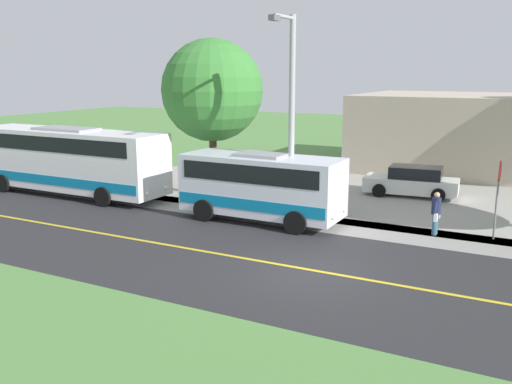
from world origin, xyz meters
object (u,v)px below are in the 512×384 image
(transit_bus_rear, at_px, (68,158))
(street_light_pole, at_px, (290,111))
(pedestrian_with_bags, at_px, (436,212))
(parked_car_near, at_px, (412,182))
(tree_curbside, at_px, (212,91))
(stop_sign, at_px, (498,186))
(shuttle_bus_front, at_px, (262,184))

(transit_bus_rear, xyz_separation_m, street_light_pole, (-0.34, 11.72, 2.63))
(pedestrian_with_bags, height_order, parked_car_near, pedestrian_with_bags)
(pedestrian_with_bags, distance_m, street_light_pole, 6.67)
(transit_bus_rear, bearing_deg, tree_curbside, 113.59)
(street_light_pole, bearing_deg, stop_sign, 99.17)
(shuttle_bus_front, height_order, stop_sign, stop_sign)
(street_light_pole, bearing_deg, parked_car_near, 155.34)
(transit_bus_rear, relative_size, tree_curbside, 1.44)
(parked_car_near, bearing_deg, stop_sign, 35.79)
(stop_sign, bearing_deg, shuttle_bus_front, -79.15)
(transit_bus_rear, distance_m, pedestrian_with_bags, 17.36)
(transit_bus_rear, xyz_separation_m, stop_sign, (-1.56, 19.29, 0.17))
(shuttle_bus_front, height_order, transit_bus_rear, transit_bus_rear)
(stop_sign, height_order, parked_car_near, stop_sign)
(stop_sign, distance_m, street_light_pole, 8.06)
(shuttle_bus_front, height_order, parked_car_near, shuttle_bus_front)
(street_light_pole, height_order, tree_curbside, street_light_pole)
(shuttle_bus_front, xyz_separation_m, pedestrian_with_bags, (-1.27, 6.61, -0.67))
(street_light_pole, bearing_deg, transit_bus_rear, -88.34)
(parked_car_near, bearing_deg, tree_curbside, -61.24)
(shuttle_bus_front, distance_m, street_light_pole, 3.11)
(shuttle_bus_front, distance_m, stop_sign, 8.78)
(shuttle_bus_front, bearing_deg, stop_sign, 100.85)
(stop_sign, distance_m, tree_curbside, 13.18)
(transit_bus_rear, relative_size, parked_car_near, 2.37)
(shuttle_bus_front, xyz_separation_m, transit_bus_rear, (-0.09, -10.68, 0.27))
(pedestrian_with_bags, distance_m, parked_car_near, 6.73)
(stop_sign, bearing_deg, street_light_pole, -80.83)
(pedestrian_with_bags, distance_m, tree_curbside, 11.65)
(transit_bus_rear, height_order, tree_curbside, tree_curbside)
(parked_car_near, xyz_separation_m, tree_curbside, (4.64, -8.46, 4.38))
(pedestrian_with_bags, height_order, stop_sign, stop_sign)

